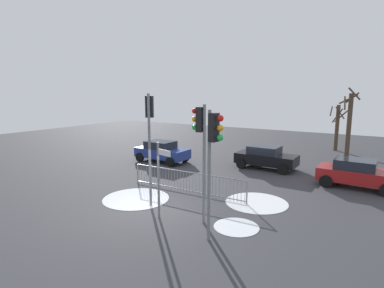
{
  "coord_description": "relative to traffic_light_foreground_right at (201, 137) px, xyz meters",
  "views": [
    {
      "loc": [
        7.95,
        -9.65,
        4.89
      ],
      "look_at": [
        -0.02,
        3.13,
        2.35
      ],
      "focal_mm": 28.93,
      "sensor_mm": 36.0,
      "label": 1
    }
  ],
  "objects": [
    {
      "name": "pedestrian_guard_railing",
      "position": [
        -2.35,
        2.65,
        -2.71
      ],
      "size": [
        6.31,
        0.15,
        1.07
      ],
      "rotation": [
        0.0,
        0.0,
        0.01
      ],
      "color": "slate",
      "rests_on": "ground"
    },
    {
      "name": "ground_plane",
      "position": [
        -2.35,
        0.06,
        -3.27
      ],
      "size": [
        60.0,
        60.0,
        0.0
      ],
      "primitive_type": "plane",
      "color": "#38383D"
    },
    {
      "name": "car_blue_mid",
      "position": [
        -7.55,
        7.45,
        -2.5
      ],
      "size": [
        3.83,
        1.99,
        1.47
      ],
      "rotation": [
        0.0,
        0.0,
        -0.02
      ],
      "color": "navy",
      "rests_on": "ground"
    },
    {
      "name": "bare_tree_left",
      "position": [
        3.51,
        14.59,
        -0.65
      ],
      "size": [
        1.43,
        1.45,
        5.21
      ],
      "color": "#473828",
      "rests_on": "ground"
    },
    {
      "name": "traffic_light_rear_left",
      "position": [
        -2.75,
        0.45,
        0.27
      ],
      "size": [
        0.41,
        0.52,
        4.83
      ],
      "rotation": [
        0.0,
        0.0,
        0.48
      ],
      "color": "slate",
      "rests_on": "ground"
    },
    {
      "name": "car_red_far",
      "position": [
        4.65,
        8.0,
        -2.5
      ],
      "size": [
        3.85,
        2.02,
        1.47
      ],
      "rotation": [
        0.0,
        0.0,
        -0.03
      ],
      "color": "maroon",
      "rests_on": "ground"
    },
    {
      "name": "direction_sign_post",
      "position": [
        -1.53,
        -0.52,
        -1.58
      ],
      "size": [
        0.77,
        0.26,
        3.01
      ],
      "rotation": [
        0.0,
        0.0,
        -0.27
      ],
      "color": "slate",
      "rests_on": "ground"
    },
    {
      "name": "traffic_light_foreground_right",
      "position": [
        0.0,
        0.0,
        0.0
      ],
      "size": [
        0.57,
        0.32,
        4.46
      ],
      "rotation": [
        0.0,
        0.0,
        1.55
      ],
      "color": "slate",
      "rests_on": "ground"
    },
    {
      "name": "bare_tree_centre",
      "position": [
        2.3,
        18.67,
        -1.17
      ],
      "size": [
        1.65,
        1.63,
        3.83
      ],
      "color": "#473828",
      "rests_on": "ground"
    },
    {
      "name": "snow_patch_kerb",
      "position": [
        -3.86,
        0.68,
        -3.26
      ],
      "size": [
        3.06,
        3.06,
        0.01
      ],
      "primitive_type": "cylinder",
      "color": "white",
      "rests_on": "ground"
    },
    {
      "name": "car_black_trailing",
      "position": [
        -0.65,
        9.39,
        -2.5
      ],
      "size": [
        3.83,
        1.98,
        1.47
      ],
      "rotation": [
        0.0,
        0.0,
        -0.02
      ],
      "color": "black",
      "rests_on": "ground"
    },
    {
      "name": "snow_patch_island",
      "position": [
        1.08,
        3.12,
        -3.26
      ],
      "size": [
        2.77,
        2.77,
        0.01
      ],
      "primitive_type": "cylinder",
      "color": "white",
      "rests_on": "ground"
    },
    {
      "name": "snow_patch_verge",
      "position": [
        1.35,
        0.31,
        -3.26
      ],
      "size": [
        1.67,
        1.67,
        0.01
      ],
      "primitive_type": "cylinder",
      "color": "white",
      "rests_on": "ground"
    },
    {
      "name": "traffic_light_foreground_left",
      "position": [
        1.09,
        -1.11,
        -0.08
      ],
      "size": [
        0.57,
        0.35,
        4.35
      ],
      "rotation": [
        0.0,
        0.0,
        4.56
      ],
      "color": "slate",
      "rests_on": "ground"
    }
  ]
}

